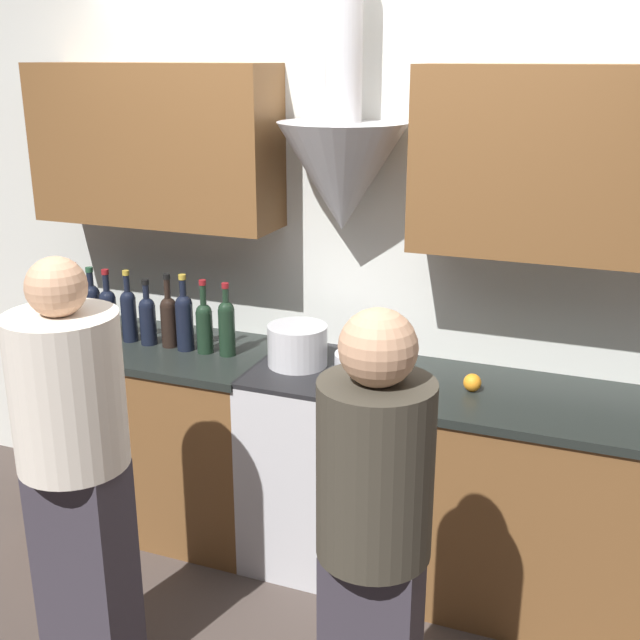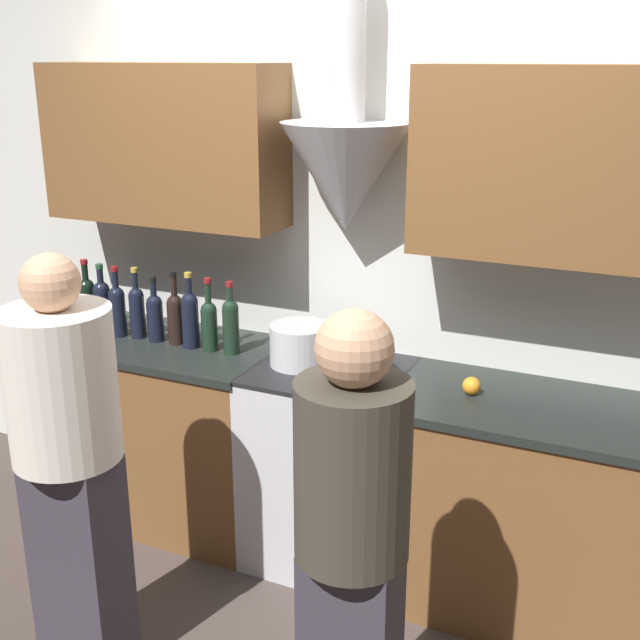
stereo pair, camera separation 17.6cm
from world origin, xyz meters
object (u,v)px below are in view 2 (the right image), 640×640
at_px(wine_bottle_3, 117,308).
at_px(mixing_bowl, 363,364).
at_px(wine_bottle_7, 190,317).
at_px(stock_pot, 299,345).
at_px(person_foreground_left, 69,455).
at_px(wine_bottle_8, 209,323).
at_px(wine_bottle_1, 88,301).
at_px(wine_bottle_9, 231,323).
at_px(stove_range, 330,464).
at_px(wine_bottle_2, 103,304).
at_px(orange_fruit, 472,386).
at_px(wine_bottle_4, 137,309).
at_px(wine_bottle_5, 155,315).
at_px(person_foreground_right, 352,541).
at_px(wine_bottle_0, 69,302).
at_px(wine_bottle_6, 175,316).

distance_m(wine_bottle_3, mixing_bowl, 1.23).
height_order(wine_bottle_7, mixing_bowl, wine_bottle_7).
distance_m(wine_bottle_3, wine_bottle_7, 0.40).
distance_m(stock_pot, person_foreground_left, 1.08).
bearing_deg(stock_pot, wine_bottle_8, -178.60).
relative_size(wine_bottle_3, wine_bottle_8, 1.01).
relative_size(wine_bottle_1, wine_bottle_9, 1.04).
bearing_deg(stove_range, mixing_bowl, 7.98).
relative_size(wine_bottle_2, wine_bottle_7, 0.96).
bearing_deg(orange_fruit, wine_bottle_4, 179.73).
height_order(wine_bottle_1, wine_bottle_2, wine_bottle_1).
bearing_deg(wine_bottle_7, wine_bottle_5, 178.80).
distance_m(wine_bottle_8, mixing_bowl, 0.74).
relative_size(wine_bottle_1, wine_bottle_3, 1.02).
bearing_deg(stove_range, wine_bottle_5, -179.32).
bearing_deg(orange_fruit, mixing_bowl, 176.00).
bearing_deg(wine_bottle_2, wine_bottle_7, 0.13).
distance_m(wine_bottle_3, stock_pot, 0.95).
bearing_deg(wine_bottle_7, person_foreground_right, -40.52).
bearing_deg(wine_bottle_1, wine_bottle_0, -166.75).
xyz_separation_m(wine_bottle_3, wine_bottle_8, (0.50, 0.01, -0.01)).
bearing_deg(person_foreground_right, wine_bottle_8, 137.03).
relative_size(wine_bottle_6, orange_fruit, 4.77).
distance_m(wine_bottle_7, mixing_bowl, 0.84).
relative_size(wine_bottle_2, person_foreground_right, 0.22).
distance_m(wine_bottle_5, person_foreground_left, 1.06).
bearing_deg(stove_range, stock_pot, -178.94).
distance_m(wine_bottle_1, wine_bottle_7, 0.60).
xyz_separation_m(mixing_bowl, person_foreground_left, (-0.69, -1.02, -0.09)).
distance_m(stove_range, wine_bottle_8, 0.83).
xyz_separation_m(wine_bottle_2, wine_bottle_7, (0.49, 0.00, 0.00)).
bearing_deg(stock_pot, wine_bottle_3, -178.68).
xyz_separation_m(wine_bottle_1, wine_bottle_6, (0.51, -0.00, -0.01)).
bearing_deg(wine_bottle_5, wine_bottle_3, -176.09).
relative_size(wine_bottle_2, wine_bottle_3, 1.00).
bearing_deg(stove_range, wine_bottle_1, 180.00).
height_order(wine_bottle_8, mixing_bowl, wine_bottle_8).
relative_size(wine_bottle_5, wine_bottle_6, 0.90).
bearing_deg(wine_bottle_0, mixing_bowl, 1.62).
bearing_deg(wine_bottle_4, wine_bottle_6, 1.21).
xyz_separation_m(wine_bottle_8, mixing_bowl, (0.73, 0.03, -0.09)).
relative_size(wine_bottle_1, mixing_bowl, 1.48).
xyz_separation_m(wine_bottle_5, wine_bottle_8, (0.30, -0.00, 0.01)).
bearing_deg(wine_bottle_5, person_foreground_left, -71.12).
distance_m(stove_range, orange_fruit, 0.78).
bearing_deg(stove_range, wine_bottle_9, -179.14).
bearing_deg(wine_bottle_2, wine_bottle_4, 3.05).
height_order(stove_range, wine_bottle_6, wine_bottle_6).
xyz_separation_m(wine_bottle_0, stock_pot, (1.24, 0.02, -0.04)).
bearing_deg(wine_bottle_1, wine_bottle_9, -0.51).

